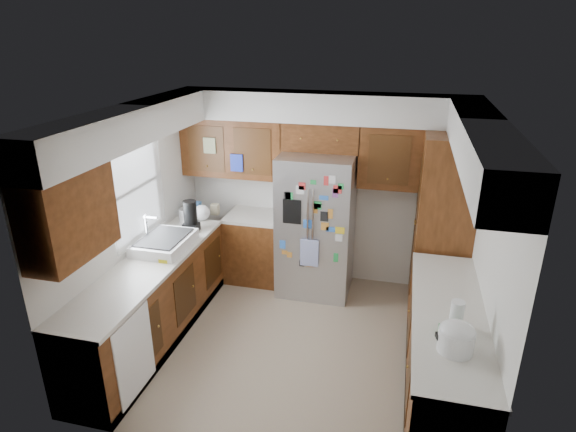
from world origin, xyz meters
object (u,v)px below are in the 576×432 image
object	(u,v)px
fridge	(316,225)
paper_towel	(457,315)
rice_cooker	(456,337)
pantry	(443,225)

from	to	relation	value
fridge	paper_towel	bearing A→B (deg)	-51.58
rice_cooker	paper_towel	world-z (taller)	paper_towel
pantry	paper_towel	bearing A→B (deg)	-89.26
paper_towel	fridge	bearing A→B (deg)	128.42
pantry	fridge	size ratio (longest dim) A/B	1.19
fridge	paper_towel	size ratio (longest dim) A/B	7.32
fridge	rice_cooker	xyz separation A→B (m)	(1.50, -2.23, 0.14)
pantry	rice_cooker	world-z (taller)	pantry
rice_cooker	fridge	bearing A→B (deg)	123.86
pantry	fridge	bearing A→B (deg)	177.94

